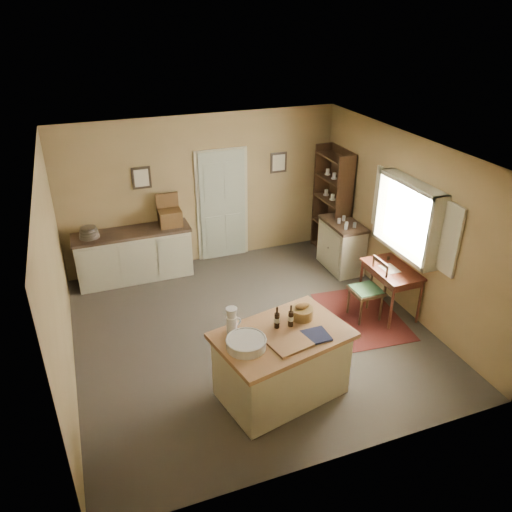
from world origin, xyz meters
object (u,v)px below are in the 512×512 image
Objects in this scene: right_cabinet at (341,245)px; shelving_unit at (334,203)px; sideboard at (135,253)px; writing_desk at (392,274)px; work_island at (281,362)px; desk_chair at (366,291)px.

right_cabinet is 0.86m from shelving_unit.
sideboard is 4.31m from writing_desk.
writing_desk is at bearing -89.99° from right_cabinet.
right_cabinet is (-0.00, 1.52, -0.21)m from writing_desk.
sideboard reaches higher than writing_desk.
work_island is 4.13m from shelving_unit.
sideboard is (-1.24, 3.56, -0.00)m from work_island.
shelving_unit reaches higher than right_cabinet.
writing_desk is at bearing -34.62° from sideboard.
writing_desk is 1.00× the size of desk_chair.
work_island is 0.85× the size of shelving_unit.
sideboard is 3.97m from desk_chair.
shelving_unit is at bearing 76.54° from right_cabinet.
desk_chair is (3.11, -2.46, -0.01)m from sideboard.
writing_desk is (3.54, -2.44, 0.19)m from sideboard.
writing_desk is 0.48m from desk_chair.
work_island is 2.56m from writing_desk.
sideboard is 3.66m from right_cabinet.
sideboard is 1.99× the size of right_cabinet.
work_island reaches higher than sideboard.
writing_desk is 0.95× the size of right_cabinet.
shelving_unit reaches higher than work_island.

